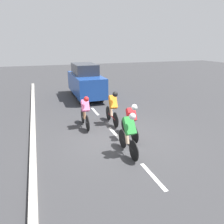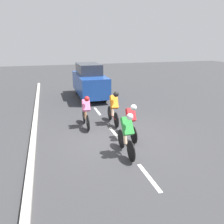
{
  "view_description": "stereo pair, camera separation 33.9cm",
  "coord_description": "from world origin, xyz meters",
  "px_view_note": "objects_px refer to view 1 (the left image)",
  "views": [
    {
      "loc": [
        2.83,
        7.41,
        3.62
      ],
      "look_at": [
        0.12,
        -0.43,
        0.95
      ],
      "focal_mm": 35.0,
      "sensor_mm": 36.0,
      "label": 1
    },
    {
      "loc": [
        2.51,
        7.52,
        3.62
      ],
      "look_at": [
        0.12,
        -0.43,
        0.95
      ],
      "focal_mm": 35.0,
      "sensor_mm": 36.0,
      "label": 2
    }
  ],
  "objects_px": {
    "cyclist_green": "(129,133)",
    "cyclist_pink": "(85,111)",
    "support_car": "(86,81)",
    "cyclist_red": "(131,120)",
    "cyclist_orange": "(113,107)"
  },
  "relations": [
    {
      "from": "cyclist_green",
      "to": "cyclist_red",
      "type": "distance_m",
      "value": 1.31
    },
    {
      "from": "cyclist_red",
      "to": "support_car",
      "type": "xyz_separation_m",
      "value": [
        0.19,
        -7.06,
        0.35
      ]
    },
    {
      "from": "support_car",
      "to": "cyclist_red",
      "type": "bearing_deg",
      "value": 91.56
    },
    {
      "from": "cyclist_red",
      "to": "support_car",
      "type": "distance_m",
      "value": 7.07
    },
    {
      "from": "cyclist_red",
      "to": "cyclist_green",
      "type": "bearing_deg",
      "value": 63.57
    },
    {
      "from": "cyclist_green",
      "to": "cyclist_red",
      "type": "bearing_deg",
      "value": -116.43
    },
    {
      "from": "cyclist_orange",
      "to": "cyclist_pink",
      "type": "xyz_separation_m",
      "value": [
        1.27,
        0.0,
        -0.08
      ]
    },
    {
      "from": "cyclist_green",
      "to": "support_car",
      "type": "height_order",
      "value": "support_car"
    },
    {
      "from": "cyclist_red",
      "to": "cyclist_pink",
      "type": "bearing_deg",
      "value": -50.56
    },
    {
      "from": "cyclist_green",
      "to": "cyclist_pink",
      "type": "xyz_separation_m",
      "value": [
        0.82,
        -2.89,
        -0.04
      ]
    },
    {
      "from": "cyclist_green",
      "to": "cyclist_red",
      "type": "height_order",
      "value": "cyclist_green"
    },
    {
      "from": "cyclist_green",
      "to": "cyclist_pink",
      "type": "bearing_deg",
      "value": -74.09
    },
    {
      "from": "cyclist_orange",
      "to": "cyclist_pink",
      "type": "distance_m",
      "value": 1.28
    },
    {
      "from": "cyclist_green",
      "to": "cyclist_pink",
      "type": "relative_size",
      "value": 0.97
    },
    {
      "from": "cyclist_green",
      "to": "cyclist_orange",
      "type": "height_order",
      "value": "cyclist_orange"
    }
  ]
}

